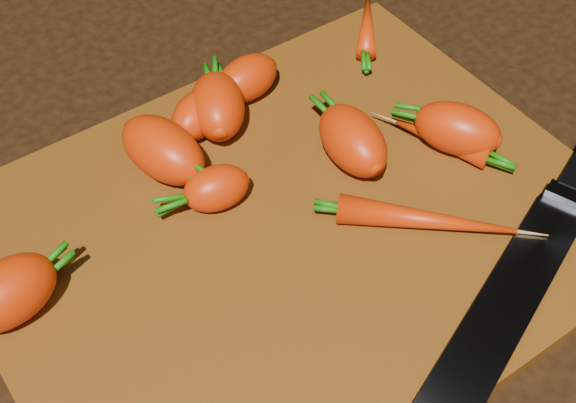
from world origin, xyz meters
TOP-DOWN VIEW (x-y plane):
  - ground at (0.00, 0.00)m, footprint 2.00×2.00m
  - cutting_board at (0.00, 0.00)m, footprint 0.50×0.40m
  - carrot_0 at (-0.22, 0.05)m, footprint 0.08×0.06m
  - carrot_1 at (-0.04, 0.06)m, footprint 0.06×0.05m
  - carrot_2 at (-0.06, 0.11)m, footprint 0.07×0.10m
  - carrot_3 at (0.08, 0.03)m, footprint 0.06×0.09m
  - carrot_4 at (0.06, 0.15)m, footprint 0.07×0.05m
  - carrot_5 at (-0.01, 0.14)m, footprint 0.07×0.06m
  - carrot_6 at (0.17, -0.01)m, footprint 0.08×0.09m
  - carrot_7 at (0.21, 0.17)m, footprint 0.08×0.09m
  - carrot_8 at (0.08, -0.07)m, footprint 0.12×0.12m
  - carrot_9 at (0.16, -0.00)m, footprint 0.06×0.09m
  - carrot_10 at (0.01, 0.13)m, footprint 0.08×0.09m
  - knife at (0.10, -0.15)m, footprint 0.36×0.17m

SIDE VIEW (x-z plane):
  - ground at x=0.00m, z-range -0.01..0.00m
  - cutting_board at x=0.00m, z-range 0.00..0.01m
  - knife at x=0.10m, z-range 0.01..0.03m
  - carrot_7 at x=0.21m, z-range 0.01..0.03m
  - carrot_9 at x=0.16m, z-range 0.01..0.03m
  - carrot_8 at x=0.08m, z-range 0.01..0.04m
  - carrot_1 at x=-0.04m, z-range 0.01..0.05m
  - carrot_5 at x=-0.01m, z-range 0.01..0.05m
  - carrot_4 at x=0.06m, z-range 0.01..0.05m
  - carrot_6 at x=0.17m, z-range 0.01..0.06m
  - carrot_3 at x=0.08m, z-range 0.01..0.06m
  - carrot_0 at x=-0.22m, z-range 0.01..0.06m
  - carrot_10 at x=0.01m, z-range 0.01..0.06m
  - carrot_2 at x=-0.06m, z-range 0.01..0.06m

